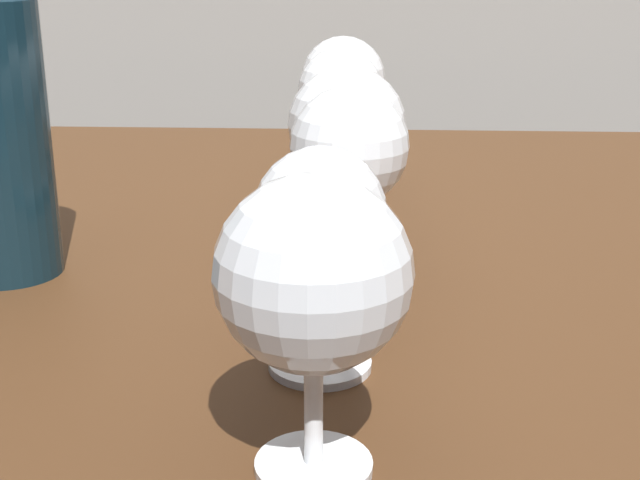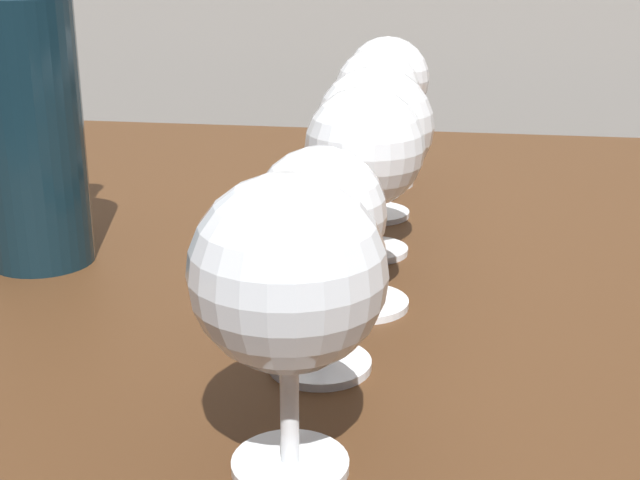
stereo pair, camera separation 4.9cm
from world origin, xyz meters
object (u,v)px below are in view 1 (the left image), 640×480
wine_glass_rose (313,277)px  wine_glass_pinot (340,96)px  wine_glass_chardonnay (320,219)px  wine_glass_amber (343,81)px  wine_glass_empty (347,129)px  wine_glass_merlot (349,152)px

wine_glass_rose → wine_glass_pinot: wine_glass_pinot is taller
wine_glass_rose → wine_glass_chardonnay: wine_glass_rose is taller
wine_glass_amber → wine_glass_pinot: bearing=-90.1°
wine_glass_chardonnay → wine_glass_amber: wine_glass_amber is taller
wine_glass_rose → wine_glass_amber: (0.00, 0.52, 0.01)m
wine_glass_rose → wine_glass_empty: size_ratio=0.97×
wine_glass_rose → wine_glass_merlot: (0.01, 0.20, 0.01)m
wine_glass_merlot → wine_glass_pinot: 0.21m
wine_glass_rose → wine_glass_empty: bearing=88.3°
wine_glass_merlot → wine_glass_pinot: size_ratio=1.00×
wine_glass_merlot → wine_glass_amber: bearing=92.0°
wine_glass_empty → wine_glass_amber: same height
wine_glass_pinot → wine_glass_amber: (0.00, 0.11, -0.00)m
wine_glass_pinot → wine_glass_chardonnay: bearing=-90.6°
wine_glass_chardonnay → wine_glass_pinot: size_ratio=0.88×
wine_glass_empty → wine_glass_amber: bearing=92.0°
wine_glass_merlot → wine_glass_amber: (-0.01, 0.32, -0.00)m
wine_glass_rose → wine_glass_chardonnay: 0.11m
wine_glass_rose → wine_glass_chardonnay: size_ratio=1.09×
wine_glass_empty → wine_glass_pinot: (-0.01, 0.10, 0.01)m
wine_glass_merlot → wine_glass_pinot: bearing=93.1°
wine_glass_merlot → wine_glass_amber: 0.32m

